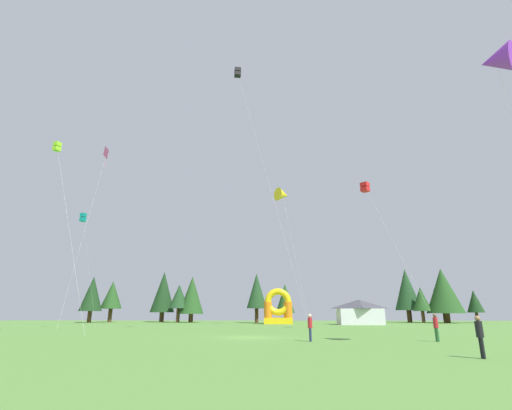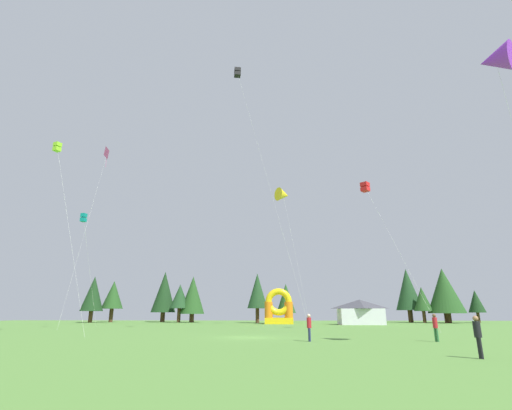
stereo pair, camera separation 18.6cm
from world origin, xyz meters
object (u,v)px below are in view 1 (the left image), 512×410
(kite_purple_delta, at_px, (497,60))
(person_near_camera, at_px, (436,325))
(kite_teal_box, at_px, (83,218))
(person_midfield, at_px, (480,333))
(kite_pink_diamond, at_px, (107,154))
(person_left_edge, at_px, (310,325))
(kite_black_box, at_px, (238,74))
(kite_yellow_delta, at_px, (283,195))
(festival_tent, at_px, (360,312))
(kite_lime_box, at_px, (57,147))
(inflatable_yellow_castle, at_px, (278,311))
(kite_red_box, at_px, (365,187))

(kite_purple_delta, relative_size, person_near_camera, 9.84)
(kite_teal_box, distance_m, person_midfield, 42.70)
(person_near_camera, bearing_deg, person_midfield, -40.37)
(kite_pink_diamond, distance_m, kite_purple_delta, 46.27)
(person_midfield, distance_m, person_left_edge, 11.17)
(kite_black_box, height_order, kite_yellow_delta, kite_black_box)
(kite_purple_delta, distance_m, kite_teal_box, 43.48)
(festival_tent, bearing_deg, kite_yellow_delta, -164.91)
(kite_purple_delta, xyz_separation_m, kite_lime_box, (-34.27, 12.81, 0.95))
(kite_pink_diamond, xyz_separation_m, kite_teal_box, (-0.00, -4.21, -10.25))
(kite_black_box, xyz_separation_m, kite_purple_delta, (17.12, -16.40, -11.24))
(kite_yellow_delta, height_order, person_midfield, kite_yellow_delta)
(kite_purple_delta, bearing_deg, kite_teal_box, 147.22)
(person_near_camera, bearing_deg, kite_black_box, -151.87)
(person_near_camera, relative_size, person_left_edge, 1.00)
(person_midfield, bearing_deg, person_left_edge, -140.38)
(kite_teal_box, relative_size, festival_tent, 2.05)
(kite_yellow_delta, xyz_separation_m, inflatable_yellow_castle, (-0.97, 6.49, -18.16))
(kite_red_box, xyz_separation_m, person_near_camera, (0.08, -14.64, -14.55))
(kite_black_box, relative_size, festival_tent, 4.30)
(kite_purple_delta, bearing_deg, kite_black_box, 136.22)
(kite_pink_diamond, height_order, inflatable_yellow_castle, kite_pink_diamond)
(kite_purple_delta, xyz_separation_m, person_midfield, (-4.76, -2.58, -15.28))
(kite_red_box, relative_size, person_left_edge, 9.21)
(kite_pink_diamond, height_order, person_near_camera, kite_pink_diamond)
(kite_pink_diamond, height_order, kite_purple_delta, kite_pink_diamond)
(person_midfield, height_order, person_near_camera, person_near_camera)
(kite_teal_box, bearing_deg, kite_black_box, -20.08)
(person_left_edge, relative_size, inflatable_yellow_castle, 0.31)
(kite_pink_diamond, relative_size, inflatable_yellow_castle, 4.24)
(kite_yellow_delta, distance_m, person_midfield, 45.75)
(kite_teal_box, bearing_deg, person_near_camera, -26.27)
(kite_yellow_delta, bearing_deg, kite_red_box, -62.22)
(kite_purple_delta, xyz_separation_m, inflatable_yellow_castle, (-12.72, 44.89, -14.32))
(kite_pink_diamond, distance_m, kite_yellow_delta, 27.09)
(kite_lime_box, distance_m, person_midfield, 37.02)
(person_near_camera, distance_m, inflatable_yellow_castle, 39.36)
(kite_pink_diamond, xyz_separation_m, inflatable_yellow_castle, (23.73, 17.21, -21.16))
(kite_purple_delta, bearing_deg, person_near_camera, 111.86)
(person_midfield, xyz_separation_m, person_near_camera, (2.03, 9.41, 0.02))
(person_left_edge, bearing_deg, person_midfield, 24.73)
(kite_purple_delta, height_order, person_near_camera, kite_purple_delta)
(person_left_edge, bearing_deg, kite_pink_diamond, -139.13)
(person_left_edge, height_order, festival_tent, festival_tent)
(kite_purple_delta, height_order, person_left_edge, kite_purple_delta)
(kite_pink_diamond, xyz_separation_m, kite_lime_box, (2.18, -14.87, -5.89))
(kite_black_box, bearing_deg, person_left_edge, -58.09)
(kite_yellow_delta, height_order, kite_red_box, kite_yellow_delta)
(festival_tent, bearing_deg, kite_teal_box, -153.57)
(kite_yellow_delta, xyz_separation_m, kite_lime_box, (-22.53, -25.59, -2.89))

